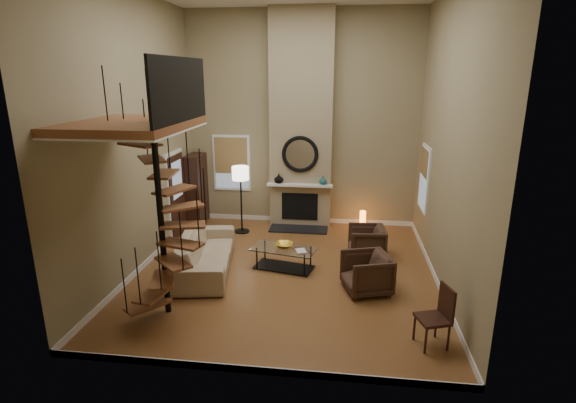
# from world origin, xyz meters

# --- Properties ---
(ground) EXTENTS (6.00, 6.50, 0.01)m
(ground) POSITION_xyz_m (0.00, 0.00, -0.01)
(ground) COLOR #986131
(ground) RESTS_ON ground
(back_wall) EXTENTS (6.00, 0.02, 5.50)m
(back_wall) POSITION_xyz_m (0.00, 3.25, 2.75)
(back_wall) COLOR #92845E
(back_wall) RESTS_ON ground
(front_wall) EXTENTS (6.00, 0.02, 5.50)m
(front_wall) POSITION_xyz_m (0.00, -3.25, 2.75)
(front_wall) COLOR #92845E
(front_wall) RESTS_ON ground
(left_wall) EXTENTS (0.02, 6.50, 5.50)m
(left_wall) POSITION_xyz_m (-3.00, 0.00, 2.75)
(left_wall) COLOR #92845E
(left_wall) RESTS_ON ground
(right_wall) EXTENTS (0.02, 6.50, 5.50)m
(right_wall) POSITION_xyz_m (3.00, 0.00, 2.75)
(right_wall) COLOR #92845E
(right_wall) RESTS_ON ground
(baseboard_back) EXTENTS (6.00, 0.02, 0.12)m
(baseboard_back) POSITION_xyz_m (0.00, 3.24, 0.06)
(baseboard_back) COLOR white
(baseboard_back) RESTS_ON ground
(baseboard_front) EXTENTS (6.00, 0.02, 0.12)m
(baseboard_front) POSITION_xyz_m (0.00, -3.24, 0.06)
(baseboard_front) COLOR white
(baseboard_front) RESTS_ON ground
(baseboard_left) EXTENTS (0.02, 6.50, 0.12)m
(baseboard_left) POSITION_xyz_m (-2.99, 0.00, 0.06)
(baseboard_left) COLOR white
(baseboard_left) RESTS_ON ground
(baseboard_right) EXTENTS (0.02, 6.50, 0.12)m
(baseboard_right) POSITION_xyz_m (2.99, 0.00, 0.06)
(baseboard_right) COLOR white
(baseboard_right) RESTS_ON ground
(chimney_breast) EXTENTS (1.60, 0.38, 5.50)m
(chimney_breast) POSITION_xyz_m (0.00, 3.06, 2.75)
(chimney_breast) COLOR #968561
(chimney_breast) RESTS_ON ground
(hearth) EXTENTS (1.50, 0.60, 0.04)m
(hearth) POSITION_xyz_m (0.00, 2.57, 0.02)
(hearth) COLOR black
(hearth) RESTS_ON ground
(firebox) EXTENTS (0.95, 0.02, 0.72)m
(firebox) POSITION_xyz_m (0.00, 2.86, 0.55)
(firebox) COLOR black
(firebox) RESTS_ON chimney_breast
(mantel) EXTENTS (1.70, 0.18, 0.06)m
(mantel) POSITION_xyz_m (0.00, 2.78, 1.15)
(mantel) COLOR white
(mantel) RESTS_ON chimney_breast
(mirror_frame) EXTENTS (0.94, 0.10, 0.94)m
(mirror_frame) POSITION_xyz_m (0.00, 2.84, 1.95)
(mirror_frame) COLOR black
(mirror_frame) RESTS_ON chimney_breast
(mirror_disc) EXTENTS (0.80, 0.01, 0.80)m
(mirror_disc) POSITION_xyz_m (0.00, 2.85, 1.95)
(mirror_disc) COLOR white
(mirror_disc) RESTS_ON chimney_breast
(vase_left) EXTENTS (0.24, 0.24, 0.25)m
(vase_left) POSITION_xyz_m (-0.55, 2.82, 1.30)
(vase_left) COLOR black
(vase_left) RESTS_ON mantel
(vase_right) EXTENTS (0.20, 0.20, 0.21)m
(vase_right) POSITION_xyz_m (0.60, 2.82, 1.28)
(vase_right) COLOR #195258
(vase_right) RESTS_ON mantel
(window_back) EXTENTS (1.02, 0.06, 1.52)m
(window_back) POSITION_xyz_m (-1.90, 3.22, 1.62)
(window_back) COLOR white
(window_back) RESTS_ON back_wall
(window_right) EXTENTS (0.06, 1.02, 1.52)m
(window_right) POSITION_xyz_m (2.97, 2.00, 1.63)
(window_right) COLOR white
(window_right) RESTS_ON right_wall
(entry_door) EXTENTS (0.10, 1.05, 2.16)m
(entry_door) POSITION_xyz_m (-2.95, 1.80, 1.05)
(entry_door) COLOR white
(entry_door) RESTS_ON ground
(loft) EXTENTS (1.70, 2.20, 1.09)m
(loft) POSITION_xyz_m (-2.04, -1.80, 3.24)
(loft) COLOR brown
(loft) RESTS_ON left_wall
(spiral_stair) EXTENTS (1.47, 1.47, 4.06)m
(spiral_stair) POSITION_xyz_m (-1.78, -1.79, 1.78)
(spiral_stair) COLOR black
(spiral_stair) RESTS_ON ground
(hutch) EXTENTS (0.39, 0.83, 1.86)m
(hutch) POSITION_xyz_m (-2.78, 2.80, 0.95)
(hutch) COLOR #321810
(hutch) RESTS_ON ground
(sofa) EXTENTS (1.38, 2.64, 0.73)m
(sofa) POSITION_xyz_m (-1.66, -0.09, 0.40)
(sofa) COLOR tan
(sofa) RESTS_ON ground
(armchair_near) EXTENTS (0.84, 0.82, 0.72)m
(armchair_near) POSITION_xyz_m (1.75, 0.99, 0.35)
(armchair_near) COLOR #3E271C
(armchair_near) RESTS_ON ground
(armchair_far) EXTENTS (1.03, 1.02, 0.76)m
(armchair_far) POSITION_xyz_m (1.68, -0.58, 0.35)
(armchair_far) COLOR #3E271C
(armchair_far) RESTS_ON ground
(coffee_table) EXTENTS (1.43, 0.93, 0.48)m
(coffee_table) POSITION_xyz_m (-0.06, 0.19, 0.28)
(coffee_table) COLOR silver
(coffee_table) RESTS_ON ground
(bowl) EXTENTS (0.37, 0.37, 0.09)m
(bowl) POSITION_xyz_m (-0.06, 0.24, 0.50)
(bowl) COLOR gold
(bowl) RESTS_ON coffee_table
(book) EXTENTS (0.27, 0.31, 0.03)m
(book) POSITION_xyz_m (0.29, 0.04, 0.46)
(book) COLOR gray
(book) RESTS_ON coffee_table
(floor_lamp) EXTENTS (0.42, 0.42, 1.73)m
(floor_lamp) POSITION_xyz_m (-1.43, 2.24, 1.41)
(floor_lamp) COLOR black
(floor_lamp) RESTS_ON ground
(accent_lamp) EXTENTS (0.15, 0.15, 0.55)m
(accent_lamp) POSITION_xyz_m (1.65, 2.74, 0.25)
(accent_lamp) COLOR orange
(accent_lamp) RESTS_ON ground
(side_chair) EXTENTS (0.55, 0.54, 0.95)m
(side_chair) POSITION_xyz_m (2.58, -2.22, 0.53)
(side_chair) COLOR #321810
(side_chair) RESTS_ON ground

